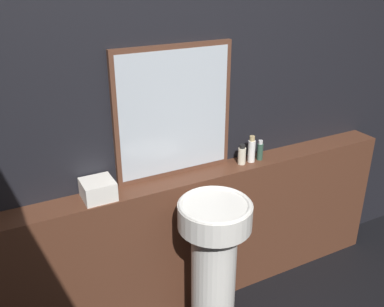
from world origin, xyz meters
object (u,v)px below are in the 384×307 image
object	(u,v)px
mirror	(174,113)
shampoo_bottle	(242,155)
pedestal_sink	(214,262)
towel_stack	(98,189)
conditioner_bottle	(252,150)
lotion_bottle	(260,151)

from	to	relation	value
mirror	shampoo_bottle	bearing A→B (deg)	-10.05
pedestal_sink	towel_stack	size ratio (longest dim) A/B	5.56
conditioner_bottle	lotion_bottle	bearing A→B (deg)	0.00
towel_stack	conditioner_bottle	distance (m)	0.96
mirror	conditioner_bottle	bearing A→B (deg)	-8.62
pedestal_sink	mirror	size ratio (longest dim) A/B	1.23
mirror	lotion_bottle	size ratio (longest dim) A/B	5.78
mirror	shampoo_bottle	xyz separation A→B (m)	(0.41, -0.07, -0.31)
mirror	towel_stack	distance (m)	0.58
pedestal_sink	lotion_bottle	bearing A→B (deg)	33.32
pedestal_sink	conditioner_bottle	distance (m)	0.72
conditioner_bottle	lotion_bottle	size ratio (longest dim) A/B	1.31
towel_stack	lotion_bottle	distance (m)	1.02
mirror	lotion_bottle	bearing A→B (deg)	-7.61
shampoo_bottle	conditioner_bottle	xyz separation A→B (m)	(0.07, 0.00, 0.02)
mirror	towel_stack	xyz separation A→B (m)	(-0.48, -0.07, -0.32)
pedestal_sink	towel_stack	bearing A→B (deg)	145.44
lotion_bottle	shampoo_bottle	bearing A→B (deg)	180.00
towel_stack	conditioner_bottle	world-z (taller)	conditioner_bottle
towel_stack	conditioner_bottle	xyz separation A→B (m)	(0.96, 0.00, 0.03)
mirror	shampoo_bottle	distance (m)	0.52
towel_stack	pedestal_sink	bearing A→B (deg)	-34.56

